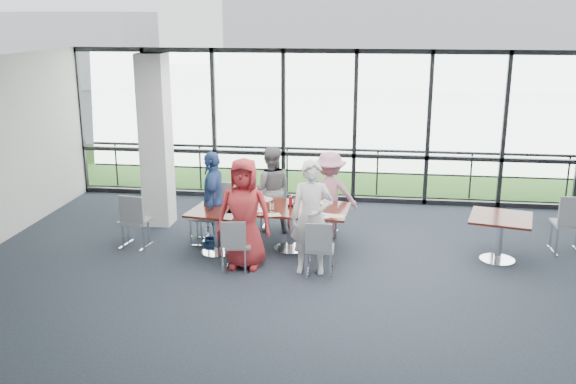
# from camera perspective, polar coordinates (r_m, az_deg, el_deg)

# --- Properties ---
(floor) EXTENTS (12.00, 10.00, 0.02)m
(floor) POSITION_cam_1_polar(r_m,az_deg,el_deg) (9.12, 4.56, -9.68)
(floor) COLOR #20272F
(floor) RESTS_ON ground
(ceiling) EXTENTS (12.00, 10.00, 0.04)m
(ceiling) POSITION_cam_1_polar(r_m,az_deg,el_deg) (8.28, 5.04, 10.86)
(ceiling) COLOR white
(ceiling) RESTS_ON ground
(curtain_wall_back) EXTENTS (12.00, 0.10, 3.20)m
(curtain_wall_back) POSITION_cam_1_polar(r_m,az_deg,el_deg) (13.44, 5.96, 5.74)
(curtain_wall_back) COLOR white
(curtain_wall_back) RESTS_ON ground
(structural_column) EXTENTS (0.50, 0.50, 3.20)m
(structural_column) POSITION_cam_1_polar(r_m,az_deg,el_deg) (12.15, -11.66, 4.46)
(structural_column) COLOR white
(structural_column) RESTS_ON ground
(apron) EXTENTS (80.00, 70.00, 0.02)m
(apron) POSITION_cam_1_polar(r_m,az_deg,el_deg) (18.66, 6.36, 3.41)
(apron) COLOR slate
(apron) RESTS_ON ground
(grass_strip) EXTENTS (80.00, 5.00, 0.01)m
(grass_strip) POSITION_cam_1_polar(r_m,az_deg,el_deg) (16.70, 6.17, 2.09)
(grass_strip) COLOR #335E1D
(grass_strip) RESTS_ON ground
(hangar_main) EXTENTS (24.00, 10.00, 6.00)m
(hangar_main) POSITION_cam_1_polar(r_m,az_deg,el_deg) (40.42, 13.26, 13.90)
(hangar_main) COLOR silver
(hangar_main) RESTS_ON ground
(hangar_aux) EXTENTS (10.00, 6.00, 4.00)m
(hangar_aux) POSITION_cam_1_polar(r_m,az_deg,el_deg) (40.69, -19.58, 12.03)
(hangar_aux) COLOR silver
(hangar_aux) RESTS_ON ground
(guard_rail) EXTENTS (12.00, 0.06, 0.06)m
(guard_rail) POSITION_cam_1_polar(r_m,az_deg,el_deg) (14.26, 5.92, 1.78)
(guard_rail) COLOR #2D2D33
(guard_rail) RESTS_ON ground
(main_table) EXTENTS (2.01, 1.21, 0.75)m
(main_table) POSITION_cam_1_polar(r_m,az_deg,el_deg) (10.75, 0.22, -2.00)
(main_table) COLOR #3E170F
(main_table) RESTS_ON ground
(side_table_left) EXTENTS (0.97, 0.97, 0.75)m
(side_table_left) POSITION_cam_1_polar(r_m,az_deg,el_deg) (10.67, -6.34, -2.22)
(side_table_left) COLOR #3E170F
(side_table_left) RESTS_ON ground
(side_table_right) EXTENTS (1.13, 1.13, 0.75)m
(side_table_right) POSITION_cam_1_polar(r_m,az_deg,el_deg) (10.81, 18.36, -2.63)
(side_table_right) COLOR #3E170F
(side_table_right) RESTS_ON ground
(diner_near_left) EXTENTS (0.87, 0.57, 1.76)m
(diner_near_left) POSITION_cam_1_polar(r_m,az_deg,el_deg) (9.99, -3.91, -1.92)
(diner_near_left) COLOR #B22A2E
(diner_near_left) RESTS_ON ground
(diner_near_right) EXTENTS (0.65, 0.48, 1.77)m
(diner_near_right) POSITION_cam_1_polar(r_m,az_deg,el_deg) (9.75, 2.12, -2.28)
(diner_near_right) COLOR silver
(diner_near_right) RESTS_ON ground
(diner_far_left) EXTENTS (0.82, 0.56, 1.58)m
(diner_far_left) POSITION_cam_1_polar(r_m,az_deg,el_deg) (11.65, -1.55, 0.22)
(diner_far_left) COLOR slate
(diner_far_left) RESTS_ON ground
(diner_far_right) EXTENTS (1.04, 0.61, 1.55)m
(diner_far_right) POSITION_cam_1_polar(r_m,az_deg,el_deg) (11.40, 3.69, -0.25)
(diner_far_right) COLOR #CC8397
(diner_far_right) RESTS_ON ground
(diner_end) EXTENTS (0.63, 1.02, 1.65)m
(diner_end) POSITION_cam_1_polar(r_m,az_deg,el_deg) (11.02, -6.64, -0.59)
(diner_end) COLOR #335697
(diner_end) RESTS_ON ground
(chair_main_nl) EXTENTS (0.46, 0.46, 0.82)m
(chair_main_nl) POSITION_cam_1_polar(r_m,az_deg,el_deg) (10.01, -4.47, -4.71)
(chair_main_nl) COLOR gray
(chair_main_nl) RESTS_ON ground
(chair_main_nr) EXTENTS (0.43, 0.43, 0.86)m
(chair_main_nr) POSITION_cam_1_polar(r_m,az_deg,el_deg) (9.80, 2.86, -5.02)
(chair_main_nr) COLOR gray
(chair_main_nr) RESTS_ON ground
(chair_main_fl) EXTENTS (0.46, 0.46, 0.92)m
(chair_main_fl) POSITION_cam_1_polar(r_m,az_deg,el_deg) (11.86, -1.29, -1.17)
(chair_main_fl) COLOR gray
(chair_main_fl) RESTS_ON ground
(chair_main_fr) EXTENTS (0.52, 0.52, 0.92)m
(chair_main_fr) POSITION_cam_1_polar(r_m,az_deg,el_deg) (11.59, 3.27, -1.58)
(chair_main_fr) COLOR gray
(chair_main_fr) RESTS_ON ground
(chair_main_end) EXTENTS (0.48, 0.48, 0.97)m
(chair_main_end) POSITION_cam_1_polar(r_m,az_deg,el_deg) (11.19, -7.32, -2.19)
(chair_main_end) COLOR gray
(chair_main_end) RESTS_ON ground
(chair_spare_la) EXTENTS (0.52, 0.52, 0.93)m
(chair_spare_la) POSITION_cam_1_polar(r_m,az_deg,el_deg) (11.25, -13.46, -2.50)
(chair_spare_la) COLOR gray
(chair_spare_la) RESTS_ON ground
(chair_spare_lb) EXTENTS (0.49, 0.49, 0.99)m
(chair_spare_lb) POSITION_cam_1_polar(r_m,az_deg,el_deg) (11.26, -6.42, -1.98)
(chair_spare_lb) COLOR gray
(chair_spare_lb) RESTS_ON ground
(chair_spare_r) EXTENTS (0.52, 0.52, 1.00)m
(chair_spare_r) POSITION_cam_1_polar(r_m,az_deg,el_deg) (11.64, 23.66, -2.62)
(chair_spare_r) COLOR gray
(chair_spare_r) RESTS_ON ground
(plate_nl) EXTENTS (0.27, 0.27, 0.01)m
(plate_nl) POSITION_cam_1_polar(r_m,az_deg,el_deg) (10.55, -2.75, -1.63)
(plate_nl) COLOR white
(plate_nl) RESTS_ON main_table
(plate_nr) EXTENTS (0.28, 0.28, 0.01)m
(plate_nr) POSITION_cam_1_polar(r_m,az_deg,el_deg) (10.26, 3.13, -2.14)
(plate_nr) COLOR white
(plate_nr) RESTS_ON main_table
(plate_fl) EXTENTS (0.28, 0.28, 0.01)m
(plate_fl) POSITION_cam_1_polar(r_m,az_deg,el_deg) (11.16, -2.08, -0.65)
(plate_fl) COLOR white
(plate_fl) RESTS_ON main_table
(plate_fr) EXTENTS (0.27, 0.27, 0.01)m
(plate_fr) POSITION_cam_1_polar(r_m,az_deg,el_deg) (10.98, 3.33, -0.95)
(plate_fr) COLOR white
(plate_fr) RESTS_ON main_table
(plate_end) EXTENTS (0.25, 0.25, 0.01)m
(plate_end) POSITION_cam_1_polar(r_m,az_deg,el_deg) (10.89, -4.29, -1.10)
(plate_end) COLOR white
(plate_end) RESTS_ON main_table
(tumbler_a) EXTENTS (0.07, 0.07, 0.15)m
(tumbler_a) POSITION_cam_1_polar(r_m,az_deg,el_deg) (10.53, -1.44, -1.26)
(tumbler_a) COLOR white
(tumbler_a) RESTS_ON main_table
(tumbler_b) EXTENTS (0.07, 0.07, 0.14)m
(tumbler_b) POSITION_cam_1_polar(r_m,az_deg,el_deg) (10.46, 1.61, -1.39)
(tumbler_b) COLOR white
(tumbler_b) RESTS_ON main_table
(tumbler_c) EXTENTS (0.07, 0.07, 0.14)m
(tumbler_c) POSITION_cam_1_polar(r_m,az_deg,el_deg) (10.94, 0.45, -0.65)
(tumbler_c) COLOR white
(tumbler_c) RESTS_ON main_table
(tumbler_d) EXTENTS (0.07, 0.07, 0.15)m
(tumbler_d) POSITION_cam_1_polar(r_m,az_deg,el_deg) (10.76, -3.55, -0.92)
(tumbler_d) COLOR white
(tumbler_d) RESTS_ON main_table
(menu_a) EXTENTS (0.32, 0.27, 0.00)m
(menu_a) POSITION_cam_1_polar(r_m,az_deg,el_deg) (10.31, -1.44, -2.06)
(menu_a) COLOR beige
(menu_a) RESTS_ON main_table
(menu_b) EXTENTS (0.31, 0.23, 0.00)m
(menu_b) POSITION_cam_1_polar(r_m,az_deg,el_deg) (10.28, 4.24, -2.14)
(menu_b) COLOR beige
(menu_b) RESTS_ON main_table
(menu_c) EXTENTS (0.31, 0.23, 0.00)m
(menu_c) POSITION_cam_1_polar(r_m,az_deg,el_deg) (11.10, 1.49, -0.77)
(menu_c) COLOR beige
(menu_c) RESTS_ON main_table
(condiment_caddy) EXTENTS (0.10, 0.07, 0.04)m
(condiment_caddy) POSITION_cam_1_polar(r_m,az_deg,el_deg) (10.75, 0.26, -1.22)
(condiment_caddy) COLOR black
(condiment_caddy) RESTS_ON main_table
(ketchup_bottle) EXTENTS (0.06, 0.06, 0.18)m
(ketchup_bottle) POSITION_cam_1_polar(r_m,az_deg,el_deg) (10.72, 0.23, -0.87)
(ketchup_bottle) COLOR #A10D19
(ketchup_bottle) RESTS_ON main_table
(green_bottle) EXTENTS (0.05, 0.05, 0.20)m
(green_bottle) POSITION_cam_1_polar(r_m,az_deg,el_deg) (10.67, 0.81, -0.90)
(green_bottle) COLOR #217F2E
(green_bottle) RESTS_ON main_table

